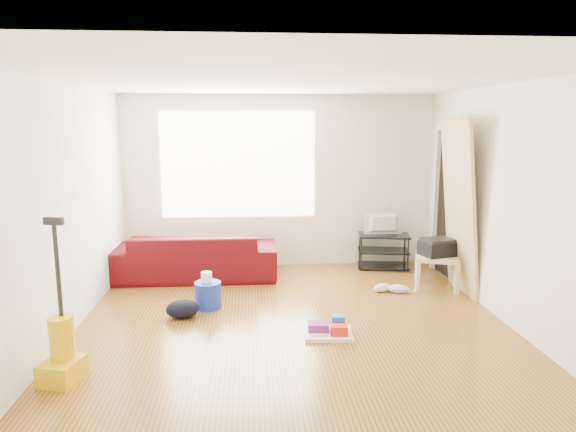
{
  "coord_description": "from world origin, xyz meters",
  "views": [
    {
      "loc": [
        -0.44,
        -4.93,
        2.1
      ],
      "look_at": [
        -0.02,
        0.6,
        1.09
      ],
      "focal_mm": 32.0,
      "sensor_mm": 36.0,
      "label": 1
    }
  ],
  "objects": [
    {
      "name": "room",
      "position": [
        0.07,
        0.15,
        1.25
      ],
      "size": [
        4.51,
        5.01,
        2.51
      ],
      "color": "brown",
      "rests_on": "ground"
    },
    {
      "name": "sofa",
      "position": [
        -1.19,
        1.95,
        0.0
      ],
      "size": [
        2.19,
        0.85,
        0.64
      ],
      "primitive_type": "imported",
      "rotation": [
        0.0,
        0.0,
        3.14
      ],
      "color": "#37050A",
      "rests_on": "ground"
    },
    {
      "name": "tv_stand",
      "position": [
        1.49,
        2.22,
        0.26
      ],
      "size": [
        0.78,
        0.52,
        0.5
      ],
      "rotation": [
        0.0,
        0.0,
        -0.16
      ],
      "color": "black",
      "rests_on": "ground"
    },
    {
      "name": "tv",
      "position": [
        1.49,
        2.22,
        0.66
      ],
      "size": [
        0.56,
        0.07,
        0.32
      ],
      "primitive_type": "imported",
      "rotation": [
        0.0,
        0.0,
        3.14
      ],
      "color": "black",
      "rests_on": "tv_stand"
    },
    {
      "name": "side_table",
      "position": [
        1.95,
        1.28,
        0.36
      ],
      "size": [
        0.66,
        0.66,
        0.43
      ],
      "rotation": [
        0.0,
        0.0,
        -0.31
      ],
      "color": "beige",
      "rests_on": "ground"
    },
    {
      "name": "printer",
      "position": [
        1.95,
        1.28,
        0.53
      ],
      "size": [
        0.49,
        0.42,
        0.22
      ],
      "rotation": [
        0.0,
        0.0,
        0.27
      ],
      "color": "black",
      "rests_on": "side_table"
    },
    {
      "name": "bucket",
      "position": [
        -0.94,
        0.74,
        0.0
      ],
      "size": [
        0.34,
        0.34,
        0.3
      ],
      "primitive_type": "cylinder",
      "rotation": [
        0.0,
        0.0,
        0.12
      ],
      "color": "#192DB8",
      "rests_on": "ground"
    },
    {
      "name": "toilet_paper",
      "position": [
        -0.95,
        0.76,
        0.21
      ],
      "size": [
        0.12,
        0.12,
        0.11
      ],
      "primitive_type": "cylinder",
      "color": "white",
      "rests_on": "bucket"
    },
    {
      "name": "cleaning_tray",
      "position": [
        0.34,
        -0.12,
        0.05
      ],
      "size": [
        0.5,
        0.42,
        0.17
      ],
      "rotation": [
        0.0,
        0.0,
        -0.09
      ],
      "color": "white",
      "rests_on": "ground"
    },
    {
      "name": "backpack",
      "position": [
        -1.19,
        0.46,
        0.0
      ],
      "size": [
        0.39,
        0.33,
        0.2
      ],
      "primitive_type": "ellipsoid",
      "rotation": [
        0.0,
        0.0,
        0.13
      ],
      "color": "black",
      "rests_on": "ground"
    },
    {
      "name": "sneakers",
      "position": [
        1.3,
        1.12,
        0.05
      ],
      "size": [
        0.47,
        0.24,
        0.11
      ],
      "rotation": [
        0.0,
        0.0,
        -0.03
      ],
      "color": "silver",
      "rests_on": "ground"
    },
    {
      "name": "vacuum",
      "position": [
        -2.0,
        -0.86,
        0.25
      ],
      "size": [
        0.36,
        0.39,
        1.36
      ],
      "rotation": [
        0.0,
        0.0,
        -0.27
      ],
      "color": "#E0AC0A",
      "rests_on": "ground"
    },
    {
      "name": "door_panel",
      "position": [
        2.13,
        1.11,
        0.0
      ],
      "size": [
        0.27,
        0.86,
        2.14
      ],
      "primitive_type": "cube",
      "rotation": [
        0.0,
        -0.1,
        0.0
      ],
      "color": "tan",
      "rests_on": "ground"
    }
  ]
}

